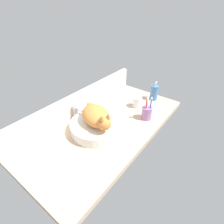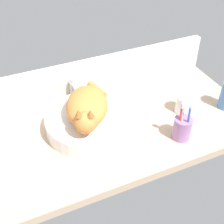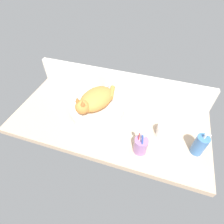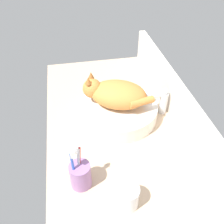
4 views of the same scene
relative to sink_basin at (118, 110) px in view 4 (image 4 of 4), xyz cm
name	(u,v)px [view 4 (image 4 of 4)]	position (x,y,z in cm)	size (l,w,h in cm)	color
ground_plane	(117,133)	(9.31, -2.59, -5.62)	(128.22, 61.22, 4.00)	tan
backsplash_panel	(181,107)	(9.31, 26.22, 5.14)	(128.22, 3.60, 17.52)	silver
sink_basin	(118,110)	(0.00, 0.00, 0.00)	(36.07, 36.07, 7.24)	silver
cat	(115,94)	(-0.46, -1.29, 9.38)	(25.40, 30.16, 14.00)	orange
faucet	(161,100)	(1.04, 20.29, 3.69)	(3.60, 11.84, 13.60)	silver
toothbrush_cup	(80,174)	(33.65, -20.67, 1.78)	(7.55, 7.55, 18.66)	#996BA8
water_glass	(128,197)	(44.34, -6.12, 0.11)	(7.49, 7.49, 8.46)	white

